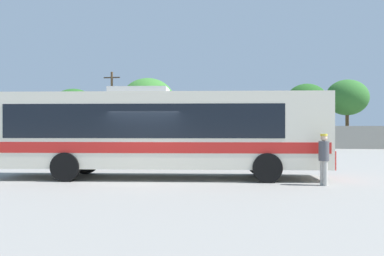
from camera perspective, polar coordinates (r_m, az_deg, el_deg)
The scene contains 12 objects.
ground_plane at distance 25.17m, azimuth -0.19°, elevation -4.29°, with size 300.00×300.00×0.00m, color gray.
perimeter_wall at distance 39.21m, azimuth 3.06°, elevation -1.21°, with size 80.00×0.30×2.04m, color #9E998C.
coach_bus_cream_red at distance 16.00m, azimuth -4.45°, elevation -0.22°, with size 12.47×3.86×3.45m.
attendant_by_bus_door at distance 14.59m, azimuth 17.55°, elevation -3.67°, with size 0.46×0.46×1.72m.
parked_car_leftmost_dark_blue at distance 40.81m, azimuth -18.71°, elevation -1.46°, with size 4.54×2.18×1.54m.
parked_car_second_dark_blue at distance 37.49m, azimuth -11.53°, elevation -1.63°, with size 4.07×2.09×1.50m.
parked_car_third_red at distance 36.19m, azimuth -1.11°, elevation -1.73°, with size 4.11×2.14×1.44m.
utility_pole_near at distance 45.40m, azimuth -10.89°, elevation 2.84°, with size 1.80×0.24×7.82m.
roadside_tree_left at distance 46.16m, azimuth -15.83°, elevation 2.65°, with size 4.78×4.78×6.01m.
roadside_tree_midleft at distance 46.08m, azimuth -6.03°, elevation 3.65°, with size 5.93×5.93×7.30m.
roadside_tree_midright at distance 43.62m, azimuth 15.37°, elevation 3.49°, with size 4.20×4.20×6.30m.
roadside_tree_right at distance 42.65m, azimuth 20.41°, elevation 3.91°, with size 4.02×4.02×6.48m.
Camera 1 is at (3.94, -14.79, 1.95)m, focal length 39.09 mm.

